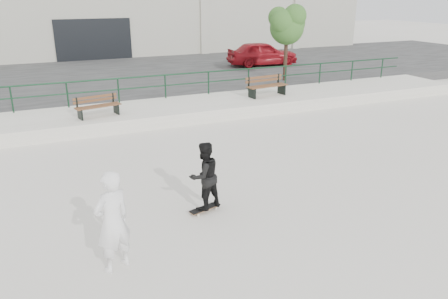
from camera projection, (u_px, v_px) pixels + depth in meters
name	position (u px, v px, depth m)	size (l,w,h in m)	color
ground	(268.00, 229.00, 9.38)	(120.00, 120.00, 0.00)	beige
ledge	(152.00, 113.00, 17.46)	(30.00, 3.00, 0.50)	silver
parking_strip	(112.00, 78.00, 24.78)	(60.00, 14.00, 0.50)	#2F2F2F
railing	(142.00, 83.00, 18.25)	(28.00, 0.06, 1.03)	#143922
bench_left	(98.00, 106.00, 15.98)	(1.71, 0.81, 0.76)	brown
bench_right	(266.00, 86.00, 19.16)	(1.96, 0.76, 0.88)	brown
tree	(287.00, 24.00, 21.83)	(2.14, 1.90, 3.80)	#3E271F
red_car	(262.00, 53.00, 27.21)	(1.75, 4.35, 1.48)	maroon
skateboard	(205.00, 208.00, 10.12)	(0.80, 0.41, 0.09)	black
standing_skater	(204.00, 176.00, 9.84)	(0.77, 0.60, 1.59)	black
seated_skater	(113.00, 222.00, 7.71)	(0.70, 0.46, 1.93)	white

